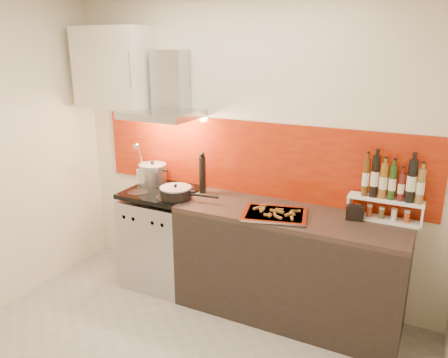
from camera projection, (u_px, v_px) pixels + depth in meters
The scene contains 13 objects.
back_wall at pixel (248, 148), 3.74m from camera, with size 3.40×0.02×2.60m, color silver.
backsplash at pixel (252, 158), 3.73m from camera, with size 3.00×0.02×0.64m, color maroon.
range_stove at pixel (164, 238), 4.04m from camera, with size 0.60×0.60×0.91m.
counter at pixel (288, 265), 3.52m from camera, with size 1.80×0.60×0.90m.
range_hood at pixel (167, 94), 3.77m from camera, with size 0.62×0.50×0.61m.
upper_cabinet at pixel (114, 68), 3.94m from camera, with size 0.70×0.35×0.72m, color silver.
stock_pot at pixel (153, 174), 4.06m from camera, with size 0.25×0.25×0.22m.
saute_pan at pixel (176, 192), 3.69m from camera, with size 0.52×0.27×0.12m.
utensil_jar at pixel (141, 172), 4.05m from camera, with size 0.09×0.13×0.41m.
pepper_mill at pixel (202, 173), 3.81m from camera, with size 0.06×0.06×0.37m.
step_shelf at pixel (390, 192), 3.17m from camera, with size 0.53×0.15×0.49m.
caddy_box at pixel (355, 213), 3.24m from camera, with size 0.13×0.05×0.11m, color black.
baking_tray at pixel (275, 214), 3.33m from camera, with size 0.56×0.48×0.03m.
Camera 1 is at (1.46, -1.95, 2.15)m, focal length 35.00 mm.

